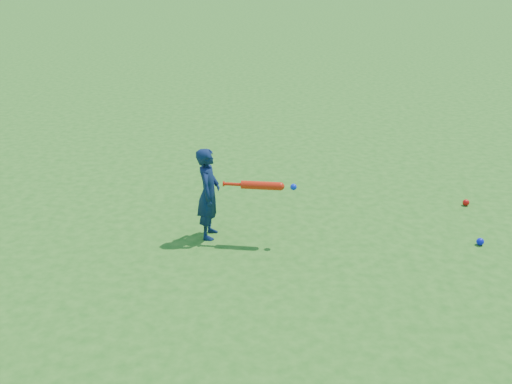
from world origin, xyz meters
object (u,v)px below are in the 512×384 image
Objects in this scene: ground_ball_red at (466,202)px; ground_ball_blue at (480,242)px; bat_swing at (264,186)px; child at (209,194)px.

ground_ball_red is 1.01× the size of ground_ball_blue.
ground_ball_blue is (-0.17, -1.01, -0.00)m from ground_ball_red.
bat_swing is (-2.43, -0.98, 0.59)m from ground_ball_red.
child is 3.16m from ground_ball_red.
bat_swing is (0.58, -0.10, 0.14)m from child.
child is 2.88m from ground_ball_blue.
child is at bearing 177.16° from ground_ball_blue.
ground_ball_red is 1.03m from ground_ball_blue.
bat_swing reaches higher than ground_ball_blue.
ground_ball_red is at bearing 80.49° from ground_ball_blue.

